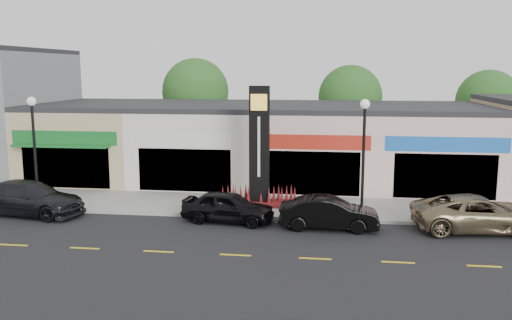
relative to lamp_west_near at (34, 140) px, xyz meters
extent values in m
plane|color=black|center=(8.00, -2.50, -3.48)|extent=(120.00, 120.00, 0.00)
cube|color=gray|center=(8.00, 1.85, -3.40)|extent=(52.00, 4.30, 0.15)
cube|color=gray|center=(8.00, -0.40, -3.40)|extent=(52.00, 0.20, 0.15)
cube|color=tan|center=(-0.50, 9.00, -1.23)|extent=(7.00, 10.00, 4.50)
cube|color=#262628|center=(-0.50, 9.00, 1.17)|extent=(7.00, 10.00, 0.30)
cube|color=black|center=(-0.50, 4.05, -2.08)|extent=(5.25, 0.10, 2.40)
cube|color=#176826|center=(-0.50, 4.05, -0.38)|extent=(6.30, 0.12, 0.80)
cube|color=#176826|center=(-0.50, 3.60, -0.78)|extent=(5.60, 0.90, 0.12)
cube|color=beige|center=(6.50, 9.00, -1.23)|extent=(7.00, 10.00, 4.50)
cube|color=#262628|center=(6.50, 9.00, 1.17)|extent=(7.00, 10.00, 0.30)
cube|color=black|center=(6.50, 4.05, -2.08)|extent=(5.25, 0.10, 2.40)
cube|color=silver|center=(6.50, 4.05, -0.38)|extent=(6.30, 0.12, 0.80)
cube|color=beige|center=(13.50, 9.00, -1.23)|extent=(7.00, 10.00, 4.50)
cube|color=#262628|center=(13.50, 9.00, 1.17)|extent=(7.00, 10.00, 0.30)
cube|color=black|center=(13.50, 4.05, -2.08)|extent=(5.25, 0.10, 2.40)
cube|color=red|center=(13.50, 4.05, -0.38)|extent=(6.30, 0.12, 0.80)
cube|color=beige|center=(20.50, 9.00, -1.23)|extent=(7.00, 10.00, 4.50)
cube|color=#262628|center=(20.50, 9.00, 1.17)|extent=(7.00, 10.00, 0.30)
cube|color=black|center=(20.50, 4.05, -2.08)|extent=(5.25, 0.10, 2.40)
cube|color=blue|center=(20.50, 4.05, -0.38)|extent=(6.30, 0.12, 0.80)
cylinder|color=#382619|center=(4.00, 17.00, -1.90)|extent=(0.36, 0.36, 3.15)
sphere|color=#1A4716|center=(4.00, 17.00, 1.75)|extent=(5.20, 5.20, 5.20)
cylinder|color=#382619|center=(16.00, 17.00, -1.99)|extent=(0.36, 0.36, 2.97)
sphere|color=#1A4716|center=(16.00, 17.00, 1.42)|extent=(4.80, 4.80, 4.80)
cylinder|color=#382619|center=(26.00, 17.00, -2.08)|extent=(0.36, 0.36, 2.80)
sphere|color=#1A4716|center=(26.00, 17.00, 1.16)|extent=(4.60, 4.60, 4.60)
cylinder|color=black|center=(0.00, 0.00, -3.18)|extent=(0.32, 0.32, 0.30)
cylinder|color=black|center=(0.00, 0.00, -0.68)|extent=(0.14, 0.14, 5.00)
sphere|color=silver|center=(0.00, 0.00, 1.92)|extent=(0.44, 0.44, 0.44)
cylinder|color=black|center=(16.00, 0.00, -3.18)|extent=(0.32, 0.32, 0.30)
cylinder|color=black|center=(16.00, 0.00, -0.68)|extent=(0.14, 0.14, 5.00)
sphere|color=silver|center=(16.00, 0.00, 1.92)|extent=(0.44, 0.44, 0.44)
cube|color=#5C0F1E|center=(11.00, 1.70, -3.23)|extent=(4.20, 1.30, 0.20)
cube|color=black|center=(11.00, 1.70, -0.33)|extent=(1.00, 0.40, 6.00)
cube|color=yellow|center=(11.00, 1.48, 1.87)|extent=(0.80, 0.05, 0.80)
cube|color=silver|center=(11.00, 1.48, -0.33)|extent=(0.12, 0.04, 3.00)
imported|color=black|center=(0.12, -1.06, -2.67)|extent=(2.96, 5.80, 1.61)
imported|color=black|center=(9.91, -1.09, -2.75)|extent=(2.28, 4.43, 1.44)
imported|color=black|center=(14.49, -1.57, -2.76)|extent=(1.55, 4.34, 1.43)
imported|color=#7E6E50|center=(20.91, -1.01, -2.70)|extent=(3.12, 5.81, 1.55)
camera|label=1|loc=(14.35, -24.81, 3.44)|focal=38.00mm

